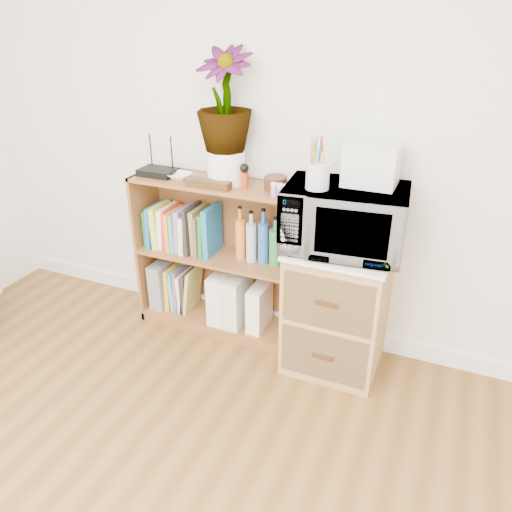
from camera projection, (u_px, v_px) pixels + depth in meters
The scene contains 21 objects.
skirting_board at pixel (280, 319), 3.15m from camera, with size 4.00×0.02×0.10m, color white.
bookshelf at pixel (219, 258), 2.97m from camera, with size 1.00×0.30×0.95m, color brown.
wicker_unit at pixel (337, 309), 2.70m from camera, with size 0.50×0.45×0.70m, color #9E7542.
microwave at pixel (344, 219), 2.46m from camera, with size 0.59×0.40×0.33m, color white.
pen_cup at pixel (318, 176), 2.34m from camera, with size 0.11×0.11×0.12m, color silver.
small_appliance at pixel (372, 164), 2.38m from camera, with size 0.25×0.21×0.20m, color silver.
router at pixel (158, 172), 2.86m from camera, with size 0.21×0.14×0.04m, color black.
white_bowl at pixel (180, 176), 2.80m from camera, with size 0.13×0.13×0.03m, color white.
plant_pot at pixel (226, 167), 2.72m from camera, with size 0.21×0.21×0.18m, color white.
potted_plant at pixel (224, 100), 2.56m from camera, with size 0.29×0.29×0.52m, color #2C6629.
trinket_box at pixel (208, 184), 2.67m from camera, with size 0.25×0.06×0.04m, color #331E0D.
kokeshi_doll at pixel (244, 180), 2.64m from camera, with size 0.04×0.04×0.09m, color #A22F13.
wooden_bowl at pixel (276, 183), 2.63m from camera, with size 0.12×0.12×0.07m, color #391B0F.
paint_jars at pixel (280, 191), 2.53m from camera, with size 0.12×0.04×0.06m, color pink.
file_box at pixel (164, 282), 3.23m from camera, with size 0.09×0.24×0.30m, color slate.
magazine_holder_left at pixel (223, 295), 3.07m from camera, with size 0.10×0.25×0.32m, color white.
magazine_holder_mid at pixel (238, 299), 3.03m from camera, with size 0.10×0.25×0.32m, color silver.
magazine_holder_right at pixel (260, 306), 2.99m from camera, with size 0.09×0.22×0.28m, color white.
cookbooks at pixel (182, 228), 2.99m from camera, with size 0.44×0.20×0.29m.
liquor_bottles at pixel (265, 240), 2.79m from camera, with size 0.36×0.07×0.32m.
lower_books at pixel (183, 288), 3.18m from camera, with size 0.19×0.19×0.30m.
Camera 1 is at (0.90, -0.25, 1.82)m, focal length 35.00 mm.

